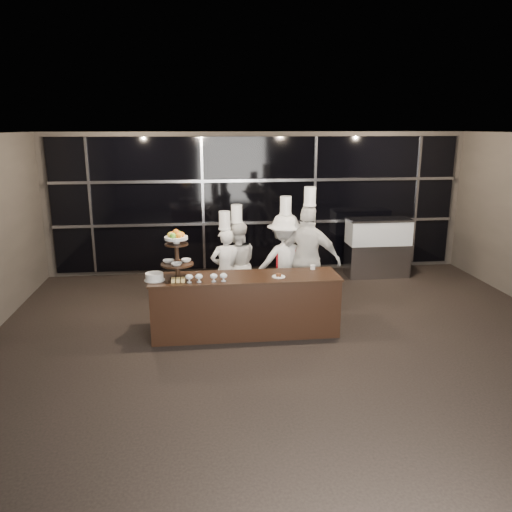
{
  "coord_description": "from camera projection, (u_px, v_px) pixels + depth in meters",
  "views": [
    {
      "loc": [
        -1.29,
        -5.58,
        3.09
      ],
      "look_at": [
        -0.43,
        1.85,
        1.15
      ],
      "focal_mm": 35.0,
      "sensor_mm": 36.0,
      "label": 1
    }
  ],
  "objects": [
    {
      "name": "display_stand",
      "position": [
        177.0,
        251.0,
        7.26
      ],
      "size": [
        0.48,
        0.48,
        0.74
      ],
      "color": "black",
      "rests_on": "buffet_counter"
    },
    {
      "name": "compotes",
      "position": [
        206.0,
        276.0,
        7.18
      ],
      "size": [
        0.6,
        0.11,
        0.12
      ],
      "color": "silver",
      "rests_on": "buffet_counter"
    },
    {
      "name": "layer_cake",
      "position": [
        154.0,
        277.0,
        7.27
      ],
      "size": [
        0.3,
        0.3,
        0.11
      ],
      "color": "white",
      "rests_on": "buffet_counter"
    },
    {
      "name": "window_wall",
      "position": [
        259.0,
        204.0,
        10.66
      ],
      "size": [
        8.6,
        0.1,
        2.8
      ],
      "color": "black",
      "rests_on": "ground"
    },
    {
      "name": "display_case",
      "position": [
        378.0,
        244.0,
        10.52
      ],
      "size": [
        1.31,
        0.57,
        1.24
      ],
      "color": "#A5A5AA",
      "rests_on": "ground"
    },
    {
      "name": "chef_cup",
      "position": [
        313.0,
        267.0,
        7.83
      ],
      "size": [
        0.08,
        0.08,
        0.07
      ],
      "primitive_type": "cylinder",
      "color": "white",
      "rests_on": "buffet_counter"
    },
    {
      "name": "small_plate",
      "position": [
        279.0,
        276.0,
        7.43
      ],
      "size": [
        0.2,
        0.2,
        0.05
      ],
      "color": "white",
      "rests_on": "buffet_counter"
    },
    {
      "name": "buffet_counter",
      "position": [
        245.0,
        305.0,
        7.59
      ],
      "size": [
        2.84,
        0.74,
        0.92
      ],
      "color": "black",
      "rests_on": "ground"
    },
    {
      "name": "chef_c",
      "position": [
        285.0,
        262.0,
        8.53
      ],
      "size": [
        1.13,
        0.7,
        1.98
      ],
      "color": "white",
      "rests_on": "ground"
    },
    {
      "name": "chef_a",
      "position": [
        225.0,
        268.0,
        8.54
      ],
      "size": [
        0.6,
        0.48,
        1.73
      ],
      "color": "silver",
      "rests_on": "ground"
    },
    {
      "name": "pastry_squares",
      "position": [
        178.0,
        280.0,
        7.2
      ],
      "size": [
        0.2,
        0.13,
        0.05
      ],
      "color": "#FED87C",
      "rests_on": "buffet_counter"
    },
    {
      "name": "chef_b",
      "position": [
        237.0,
        264.0,
        8.73
      ],
      "size": [
        0.81,
        0.67,
        1.81
      ],
      "color": "silver",
      "rests_on": "ground"
    },
    {
      "name": "chef_d",
      "position": [
        308.0,
        260.0,
        8.33
      ],
      "size": [
        1.18,
        0.87,
        2.16
      ],
      "color": "silver",
      "rests_on": "ground"
    },
    {
      "name": "room",
      "position": [
        310.0,
        265.0,
        5.91
      ],
      "size": [
        10.0,
        10.0,
        10.0
      ],
      "color": "black",
      "rests_on": "ground"
    }
  ]
}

